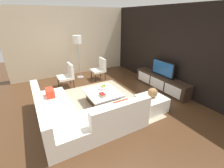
{
  "coord_description": "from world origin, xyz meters",
  "views": [
    {
      "loc": [
        3.67,
        -1.71,
        2.46
      ],
      "look_at": [
        -0.09,
        0.42,
        0.57
      ],
      "focal_mm": 25.14,
      "sensor_mm": 36.0,
      "label": 1
    }
  ],
  "objects_px": {
    "television": "(163,68)",
    "sectional_couch": "(77,115)",
    "floor_lamp": "(77,42)",
    "book_stack": "(102,95)",
    "fruit_bowl": "(103,87)",
    "accent_chair_far": "(100,68)",
    "accent_chair_near": "(68,74)",
    "coffee_table": "(103,97)",
    "media_console": "(161,82)",
    "ottoman": "(151,103)",
    "decorative_ball": "(153,93)"
  },
  "relations": [
    {
      "from": "television",
      "to": "sectional_couch",
      "type": "relative_size",
      "value": 0.41
    },
    {
      "from": "media_console",
      "to": "sectional_couch",
      "type": "distance_m",
      "value": 3.33
    },
    {
      "from": "sectional_couch",
      "to": "decorative_ball",
      "type": "height_order",
      "value": "sectional_couch"
    },
    {
      "from": "ottoman",
      "to": "book_stack",
      "type": "distance_m",
      "value": 1.4
    },
    {
      "from": "sectional_couch",
      "to": "floor_lamp",
      "type": "distance_m",
      "value": 3.49
    },
    {
      "from": "fruit_bowl",
      "to": "decorative_ball",
      "type": "bearing_deg",
      "value": 38.38
    },
    {
      "from": "media_console",
      "to": "accent_chair_far",
      "type": "distance_m",
      "value": 2.48
    },
    {
      "from": "fruit_bowl",
      "to": "accent_chair_far",
      "type": "bearing_deg",
      "value": 157.4
    },
    {
      "from": "accent_chair_near",
      "to": "accent_chair_far",
      "type": "bearing_deg",
      "value": 101.13
    },
    {
      "from": "television",
      "to": "floor_lamp",
      "type": "distance_m",
      "value": 3.43
    },
    {
      "from": "coffee_table",
      "to": "floor_lamp",
      "type": "relative_size",
      "value": 0.6
    },
    {
      "from": "media_console",
      "to": "ottoman",
      "type": "relative_size",
      "value": 3.22
    },
    {
      "from": "coffee_table",
      "to": "book_stack",
      "type": "xyz_separation_m",
      "value": [
        0.23,
        -0.12,
        0.22
      ]
    },
    {
      "from": "sectional_couch",
      "to": "fruit_bowl",
      "type": "height_order",
      "value": "sectional_couch"
    },
    {
      "from": "floor_lamp",
      "to": "book_stack",
      "type": "distance_m",
      "value": 2.9
    },
    {
      "from": "coffee_table",
      "to": "decorative_ball",
      "type": "distance_m",
      "value": 1.47
    },
    {
      "from": "fruit_bowl",
      "to": "book_stack",
      "type": "bearing_deg",
      "value": -28.74
    },
    {
      "from": "media_console",
      "to": "fruit_bowl",
      "type": "xyz_separation_m",
      "value": [
        -0.28,
        -2.19,
        0.18
      ]
    },
    {
      "from": "floor_lamp",
      "to": "decorative_ball",
      "type": "bearing_deg",
      "value": 14.8
    },
    {
      "from": "floor_lamp",
      "to": "book_stack",
      "type": "height_order",
      "value": "floor_lamp"
    },
    {
      "from": "coffee_table",
      "to": "ottoman",
      "type": "xyz_separation_m",
      "value": [
        0.99,
        1.03,
        -0.0
      ]
    },
    {
      "from": "accent_chair_far",
      "to": "media_console",
      "type": "bearing_deg",
      "value": 39.36
    },
    {
      "from": "sectional_couch",
      "to": "accent_chair_near",
      "type": "distance_m",
      "value": 2.41
    },
    {
      "from": "accent_chair_far",
      "to": "decorative_ball",
      "type": "bearing_deg",
      "value": 6.74
    },
    {
      "from": "decorative_ball",
      "to": "book_stack",
      "type": "height_order",
      "value": "decorative_ball"
    },
    {
      "from": "media_console",
      "to": "book_stack",
      "type": "xyz_separation_m",
      "value": [
        0.13,
        -2.42,
        0.17
      ]
    },
    {
      "from": "television",
      "to": "accent_chair_far",
      "type": "bearing_deg",
      "value": -142.83
    },
    {
      "from": "media_console",
      "to": "ottoman",
      "type": "height_order",
      "value": "media_console"
    },
    {
      "from": "coffee_table",
      "to": "book_stack",
      "type": "bearing_deg",
      "value": -27.75
    },
    {
      "from": "television",
      "to": "fruit_bowl",
      "type": "xyz_separation_m",
      "value": [
        -0.28,
        -2.19,
        -0.35
      ]
    },
    {
      "from": "accent_chair_near",
      "to": "book_stack",
      "type": "bearing_deg",
      "value": 18.92
    },
    {
      "from": "media_console",
      "to": "book_stack",
      "type": "distance_m",
      "value": 2.42
    },
    {
      "from": "ottoman",
      "to": "accent_chair_far",
      "type": "height_order",
      "value": "accent_chair_far"
    },
    {
      "from": "television",
      "to": "accent_chair_near",
      "type": "bearing_deg",
      "value": -122.85
    },
    {
      "from": "accent_chair_near",
      "to": "accent_chair_far",
      "type": "relative_size",
      "value": 1.0
    },
    {
      "from": "accent_chair_near",
      "to": "fruit_bowl",
      "type": "bearing_deg",
      "value": 29.37
    },
    {
      "from": "floor_lamp",
      "to": "accent_chair_far",
      "type": "relative_size",
      "value": 2.02
    },
    {
      "from": "coffee_table",
      "to": "book_stack",
      "type": "relative_size",
      "value": 5.59
    },
    {
      "from": "sectional_couch",
      "to": "coffee_table",
      "type": "distance_m",
      "value": 1.17
    },
    {
      "from": "television",
      "to": "media_console",
      "type": "bearing_deg",
      "value": -90.0
    },
    {
      "from": "accent_chair_near",
      "to": "floor_lamp",
      "type": "xyz_separation_m",
      "value": [
        -0.71,
        0.69,
        1.01
      ]
    },
    {
      "from": "coffee_table",
      "to": "fruit_bowl",
      "type": "bearing_deg",
      "value": 150.06
    },
    {
      "from": "ottoman",
      "to": "floor_lamp",
      "type": "bearing_deg",
      "value": -165.2
    },
    {
      "from": "book_stack",
      "to": "television",
      "type": "bearing_deg",
      "value": 93.0
    },
    {
      "from": "accent_chair_near",
      "to": "decorative_ball",
      "type": "relative_size",
      "value": 3.23
    },
    {
      "from": "television",
      "to": "floor_lamp",
      "type": "xyz_separation_m",
      "value": [
        -2.56,
        -2.17,
        0.72
      ]
    },
    {
      "from": "sectional_couch",
      "to": "coffee_table",
      "type": "bearing_deg",
      "value": 121.51
    },
    {
      "from": "media_console",
      "to": "ottoman",
      "type": "xyz_separation_m",
      "value": [
        0.89,
        -1.26,
        -0.05
      ]
    },
    {
      "from": "floor_lamp",
      "to": "sectional_couch",
      "type": "bearing_deg",
      "value": -20.06
    },
    {
      "from": "floor_lamp",
      "to": "decorative_ball",
      "type": "xyz_separation_m",
      "value": [
        3.44,
        0.91,
        -0.96
      ]
    }
  ]
}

